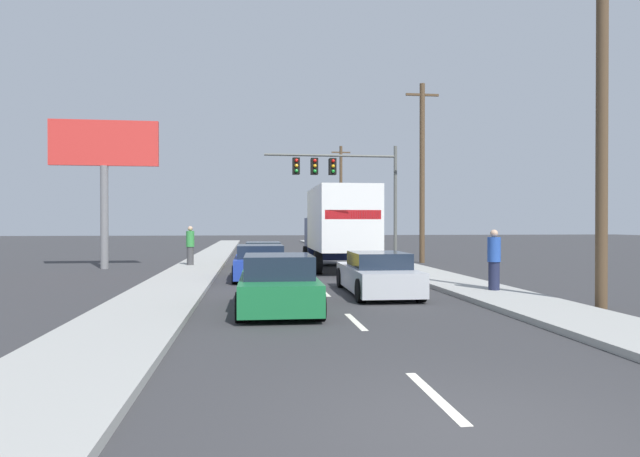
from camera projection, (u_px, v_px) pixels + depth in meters
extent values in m
plane|color=#333335|center=(291.00, 261.00, 30.10)|extent=(140.00, 140.00, 0.00)
cube|color=#9E9E99|center=(397.00, 266.00, 25.73)|extent=(2.24, 80.00, 0.14)
cube|color=#9E9E99|center=(196.00, 268.00, 24.55)|extent=(2.24, 80.00, 0.14)
cube|color=silver|center=(434.00, 396.00, 6.53)|extent=(0.14, 2.00, 0.01)
cube|color=silver|center=(355.00, 322.00, 11.49)|extent=(0.14, 2.00, 0.01)
cube|color=silver|center=(324.00, 292.00, 16.45)|extent=(0.14, 2.00, 0.01)
cube|color=silver|center=(307.00, 276.00, 21.41)|extent=(0.14, 2.00, 0.01)
cube|color=silver|center=(297.00, 267.00, 26.37)|extent=(0.14, 2.00, 0.01)
cube|color=silver|center=(290.00, 260.00, 31.33)|extent=(0.14, 2.00, 0.01)
cube|color=silver|center=(284.00, 255.00, 36.29)|extent=(0.14, 2.00, 0.01)
cube|color=silver|center=(280.00, 251.00, 41.25)|extent=(0.14, 2.00, 0.01)
cube|color=silver|center=(277.00, 248.00, 46.21)|extent=(0.14, 2.00, 0.01)
cube|color=silver|center=(275.00, 246.00, 51.17)|extent=(0.14, 2.00, 0.01)
cube|color=yellow|center=(263.00, 257.00, 26.79)|extent=(1.95, 4.68, 0.59)
cube|color=#192333|center=(263.00, 247.00, 26.70)|extent=(1.69, 2.22, 0.46)
cylinder|color=black|center=(246.00, 257.00, 28.46)|extent=(0.23, 0.64, 0.64)
cylinder|color=black|center=(280.00, 257.00, 28.65)|extent=(0.23, 0.64, 0.64)
cylinder|color=black|center=(244.00, 262.00, 24.92)|extent=(0.23, 0.64, 0.64)
cylinder|color=black|center=(283.00, 262.00, 25.12)|extent=(0.23, 0.64, 0.64)
cube|color=#1E389E|center=(260.00, 266.00, 20.43)|extent=(1.89, 4.27, 0.69)
cube|color=#192333|center=(260.00, 251.00, 20.10)|extent=(1.66, 2.10, 0.47)
cylinder|color=black|center=(237.00, 267.00, 21.89)|extent=(0.22, 0.64, 0.64)
cylinder|color=black|center=(281.00, 267.00, 22.11)|extent=(0.22, 0.64, 0.64)
cylinder|color=black|center=(235.00, 275.00, 18.75)|extent=(0.22, 0.64, 0.64)
cylinder|color=black|center=(286.00, 274.00, 18.97)|extent=(0.22, 0.64, 0.64)
cube|color=#196B38|center=(278.00, 290.00, 13.07)|extent=(1.87, 4.26, 0.67)
cube|color=#192333|center=(278.00, 266.00, 12.89)|extent=(1.62, 2.13, 0.53)
cylinder|color=black|center=(245.00, 289.00, 14.54)|extent=(0.23, 0.64, 0.64)
cylinder|color=black|center=(307.00, 289.00, 14.73)|extent=(0.23, 0.64, 0.64)
cylinder|color=black|center=(241.00, 307.00, 11.42)|extent=(0.23, 0.64, 0.64)
cylinder|color=black|center=(320.00, 306.00, 11.61)|extent=(0.23, 0.64, 0.64)
cube|color=white|center=(341.00, 219.00, 23.63)|extent=(2.48, 5.65, 2.71)
cube|color=red|center=(353.00, 215.00, 20.85)|extent=(2.20, 0.05, 0.36)
cube|color=#141E4C|center=(329.00, 238.00, 27.48)|extent=(2.36, 2.12, 2.08)
cylinder|color=black|center=(306.00, 256.00, 27.35)|extent=(0.31, 0.96, 0.96)
cylinder|color=black|center=(352.00, 255.00, 27.63)|extent=(0.31, 0.96, 0.96)
cylinder|color=black|center=(318.00, 263.00, 22.38)|extent=(0.31, 0.96, 0.96)
cylinder|color=black|center=(373.00, 262.00, 22.67)|extent=(0.31, 0.96, 0.96)
cube|color=#B7BABF|center=(377.00, 278.00, 16.09)|extent=(1.82, 4.62, 0.66)
cube|color=#192333|center=(378.00, 260.00, 15.86)|extent=(1.57, 2.11, 0.45)
cylinder|color=black|center=(341.00, 278.00, 17.74)|extent=(0.23, 0.64, 0.64)
cylinder|color=black|center=(390.00, 277.00, 17.92)|extent=(0.23, 0.64, 0.64)
cylinder|color=black|center=(361.00, 291.00, 14.26)|extent=(0.23, 0.64, 0.64)
cylinder|color=black|center=(421.00, 290.00, 14.44)|extent=(0.23, 0.64, 0.64)
cylinder|color=#595B56|center=(395.00, 203.00, 32.18)|extent=(0.20, 0.20, 6.71)
cylinder|color=#595B56|center=(331.00, 156.00, 31.67)|extent=(7.77, 0.14, 0.14)
cube|color=black|center=(332.00, 167.00, 31.69)|extent=(0.40, 0.56, 0.95)
sphere|color=red|center=(333.00, 161.00, 31.38)|extent=(0.20, 0.20, 0.20)
sphere|color=orange|center=(333.00, 166.00, 31.38)|extent=(0.20, 0.20, 0.20)
sphere|color=green|center=(333.00, 171.00, 31.38)|extent=(0.20, 0.20, 0.20)
cube|color=black|center=(314.00, 166.00, 31.55)|extent=(0.40, 0.56, 0.95)
sphere|color=red|center=(315.00, 161.00, 31.24)|extent=(0.20, 0.20, 0.20)
sphere|color=orange|center=(315.00, 166.00, 31.25)|extent=(0.20, 0.20, 0.20)
sphere|color=green|center=(315.00, 171.00, 31.25)|extent=(0.20, 0.20, 0.20)
cube|color=black|center=(296.00, 166.00, 31.42)|extent=(0.40, 0.56, 0.95)
sphere|color=red|center=(296.00, 160.00, 31.11)|extent=(0.20, 0.20, 0.20)
sphere|color=orange|center=(297.00, 166.00, 31.11)|extent=(0.20, 0.20, 0.20)
sphere|color=green|center=(297.00, 171.00, 31.11)|extent=(0.20, 0.20, 0.20)
cylinder|color=brown|center=(602.00, 102.00, 13.24)|extent=(0.28, 0.28, 10.12)
cylinder|color=brown|center=(422.00, 173.00, 28.98)|extent=(0.28, 0.28, 9.60)
cube|color=brown|center=(422.00, 95.00, 28.95)|extent=(1.80, 0.12, 0.12)
cylinder|color=brown|center=(341.00, 196.00, 51.79)|extent=(0.28, 0.28, 9.53)
cube|color=brown|center=(341.00, 152.00, 51.76)|extent=(1.80, 0.12, 0.12)
cylinder|color=slate|center=(104.00, 217.00, 25.08)|extent=(0.36, 0.36, 4.78)
cube|color=red|center=(104.00, 143.00, 25.05)|extent=(4.90, 0.20, 2.11)
cylinder|color=#3F3F42|center=(190.00, 256.00, 25.62)|extent=(0.32, 0.32, 0.86)
cylinder|color=#338C3F|center=(190.00, 239.00, 25.62)|extent=(0.38, 0.38, 0.75)
sphere|color=tan|center=(190.00, 229.00, 25.61)|extent=(0.23, 0.23, 0.23)
cylinder|color=#1E233F|center=(494.00, 276.00, 15.90)|extent=(0.32, 0.32, 0.83)
cylinder|color=#264CA5|center=(494.00, 249.00, 15.90)|extent=(0.38, 0.38, 0.72)
sphere|color=tan|center=(494.00, 233.00, 15.89)|extent=(0.22, 0.22, 0.22)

